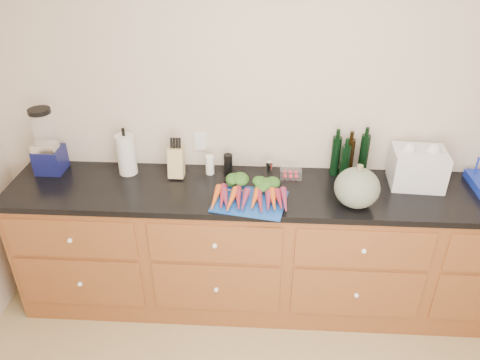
# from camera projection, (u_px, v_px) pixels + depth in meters

# --- Properties ---
(wall_back) EXTENTS (4.10, 0.05, 2.60)m
(wall_back) POSITION_uv_depth(u_px,v_px,m) (290.00, 117.00, 3.08)
(wall_back) COLOR beige
(wall_back) RESTS_ON ground
(cabinets) EXTENTS (3.60, 0.64, 0.90)m
(cabinets) POSITION_uv_depth(u_px,v_px,m) (285.00, 250.00, 3.23)
(cabinets) COLOR brown
(cabinets) RESTS_ON ground
(countertop) EXTENTS (3.64, 0.62, 0.04)m
(countertop) POSITION_uv_depth(u_px,v_px,m) (289.00, 192.00, 3.00)
(countertop) COLOR black
(countertop) RESTS_ON cabinets
(cutting_board) EXTENTS (0.48, 0.40, 0.01)m
(cutting_board) POSITION_uv_depth(u_px,v_px,m) (250.00, 201.00, 2.86)
(cutting_board) COLOR #1749AE
(cutting_board) RESTS_ON countertop
(carrots) EXTENTS (0.47, 0.34, 0.07)m
(carrots) POSITION_uv_depth(u_px,v_px,m) (250.00, 193.00, 2.88)
(carrots) COLOR #E25B1A
(carrots) RESTS_ON cutting_board
(squash) EXTENTS (0.27, 0.27, 0.24)m
(squash) POSITION_uv_depth(u_px,v_px,m) (357.00, 188.00, 2.77)
(squash) COLOR #566353
(squash) RESTS_ON countertop
(blender_appliance) EXTENTS (0.18, 0.18, 0.45)m
(blender_appliance) POSITION_uv_depth(u_px,v_px,m) (47.00, 145.00, 3.10)
(blender_appliance) COLOR #10134B
(blender_appliance) RESTS_ON countertop
(paper_towel) EXTENTS (0.12, 0.12, 0.28)m
(paper_towel) POSITION_uv_depth(u_px,v_px,m) (126.00, 154.00, 3.11)
(paper_towel) COLOR silver
(paper_towel) RESTS_ON countertop
(knife_block) EXTENTS (0.10, 0.10, 0.20)m
(knife_block) POSITION_uv_depth(u_px,v_px,m) (176.00, 162.00, 3.09)
(knife_block) COLOR tan
(knife_block) RESTS_ON countertop
(grinder_salt) EXTENTS (0.06, 0.06, 0.13)m
(grinder_salt) POSITION_uv_depth(u_px,v_px,m) (210.00, 165.00, 3.13)
(grinder_salt) COLOR white
(grinder_salt) RESTS_ON countertop
(grinder_pepper) EXTENTS (0.06, 0.06, 0.15)m
(grinder_pepper) POSITION_uv_depth(u_px,v_px,m) (228.00, 164.00, 3.12)
(grinder_pepper) COLOR black
(grinder_pepper) RESTS_ON countertop
(canister_chrome) EXTENTS (0.04, 0.04, 0.10)m
(canister_chrome) POSITION_uv_depth(u_px,v_px,m) (269.00, 168.00, 3.12)
(canister_chrome) COLOR silver
(canister_chrome) RESTS_ON countertop
(tomato_box) EXTENTS (0.14, 0.11, 0.07)m
(tomato_box) POSITION_uv_depth(u_px,v_px,m) (291.00, 172.00, 3.11)
(tomato_box) COLOR white
(tomato_box) RESTS_ON countertop
(bottles) EXTENTS (0.24, 0.12, 0.29)m
(bottles) POSITION_uv_depth(u_px,v_px,m) (349.00, 158.00, 3.08)
(bottles) COLOR black
(bottles) RESTS_ON countertop
(grocery_bag) EXTENTS (0.34, 0.28, 0.24)m
(grocery_bag) POSITION_uv_depth(u_px,v_px,m) (417.00, 168.00, 2.99)
(grocery_bag) COLOR white
(grocery_bag) RESTS_ON countertop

